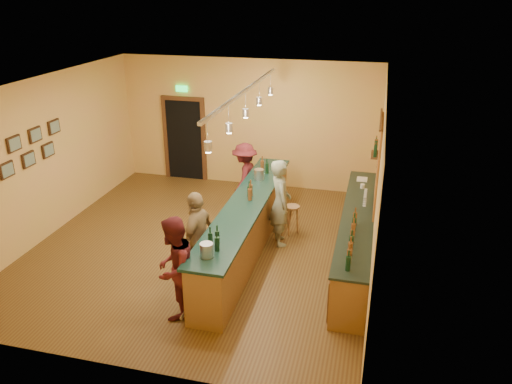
% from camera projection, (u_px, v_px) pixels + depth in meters
% --- Properties ---
extents(floor, '(7.00, 7.00, 0.00)m').
position_uv_depth(floor, '(203.00, 246.00, 9.95)').
color(floor, '#553418').
rests_on(floor, ground).
extents(ceiling, '(6.50, 7.00, 0.02)m').
position_uv_depth(ceiling, '(196.00, 85.00, 8.71)').
color(ceiling, silver).
rests_on(ceiling, wall_back).
extents(wall_back, '(6.50, 0.02, 3.20)m').
position_uv_depth(wall_back, '(248.00, 124.00, 12.47)').
color(wall_back, '#E3C455').
rests_on(wall_back, floor).
extents(wall_front, '(6.50, 0.02, 3.20)m').
position_uv_depth(wall_front, '(104.00, 265.00, 6.20)').
color(wall_front, '#E3C455').
rests_on(wall_front, floor).
extents(wall_left, '(0.02, 7.00, 3.20)m').
position_uv_depth(wall_left, '(48.00, 157.00, 10.06)').
color(wall_left, '#E3C455').
rests_on(wall_left, floor).
extents(wall_right, '(0.02, 7.00, 3.20)m').
position_uv_depth(wall_right, '(378.00, 186.00, 8.61)').
color(wall_right, '#E3C455').
rests_on(wall_right, floor).
extents(doorway, '(1.15, 0.09, 2.48)m').
position_uv_depth(doorway, '(185.00, 137.00, 13.00)').
color(doorway, black).
rests_on(doorway, wall_back).
extents(tapestry, '(0.03, 1.40, 1.60)m').
position_uv_depth(tapestry, '(378.00, 165.00, 8.87)').
color(tapestry, maroon).
rests_on(tapestry, wall_right).
extents(bottle_shelf, '(0.17, 0.55, 0.54)m').
position_uv_depth(bottle_shelf, '(376.00, 149.00, 10.30)').
color(bottle_shelf, '#432C14').
rests_on(bottle_shelf, wall_right).
extents(picture_grid, '(0.06, 2.20, 0.70)m').
position_uv_depth(picture_grid, '(22.00, 152.00, 9.24)').
color(picture_grid, '#382111').
rests_on(picture_grid, wall_left).
extents(back_counter, '(0.60, 4.55, 1.27)m').
position_uv_depth(back_counter, '(357.00, 237.00, 9.26)').
color(back_counter, brown).
rests_on(back_counter, floor).
extents(tasting_bar, '(0.74, 5.10, 1.38)m').
position_uv_depth(tasting_bar, '(246.00, 223.00, 9.51)').
color(tasting_bar, brown).
rests_on(tasting_bar, floor).
extents(pendant_track, '(0.11, 4.60, 0.50)m').
position_uv_depth(pendant_track, '(246.00, 100.00, 8.60)').
color(pendant_track, silver).
rests_on(pendant_track, ceiling).
extents(bartender, '(0.63, 0.75, 1.76)m').
position_uv_depth(bartender, '(280.00, 203.00, 9.74)').
color(bartender, gray).
rests_on(bartender, floor).
extents(customer_a, '(0.66, 0.83, 1.66)m').
position_uv_depth(customer_a, '(174.00, 268.00, 7.58)').
color(customer_a, '#59191E').
rests_on(customer_a, floor).
extents(customer_b, '(0.48, 1.00, 1.66)m').
position_uv_depth(customer_b, '(198.00, 237.00, 8.52)').
color(customer_b, '#997A51').
rests_on(customer_b, floor).
extents(customer_c, '(0.66, 1.06, 1.58)m').
position_uv_depth(customer_c, '(245.00, 177.00, 11.26)').
color(customer_c, '#59191E').
rests_on(customer_c, floor).
extents(bar_stool, '(0.30, 0.30, 0.62)m').
position_uv_depth(bar_stool, '(292.00, 213.00, 10.26)').
color(bar_stool, olive).
rests_on(bar_stool, floor).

